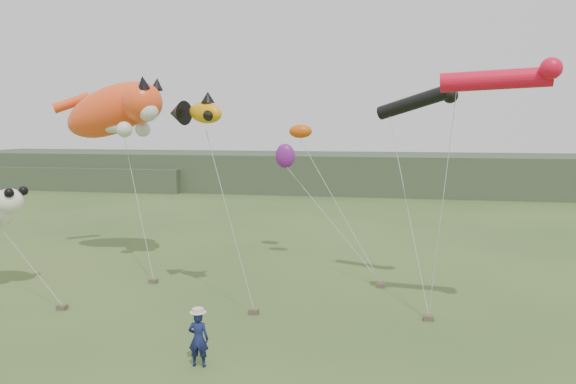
{
  "coord_description": "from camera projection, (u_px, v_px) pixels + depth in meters",
  "views": [
    {
      "loc": [
        5.0,
        -16.12,
        6.99
      ],
      "look_at": [
        1.19,
        3.0,
        4.7
      ],
      "focal_mm": 35.0,
      "sensor_mm": 36.0,
      "label": 1
    }
  ],
  "objects": [
    {
      "name": "festival_attendant",
      "position": [
        198.0,
        339.0,
        16.34
      ],
      "size": [
        0.63,
        0.43,
        1.66
      ],
      "primitive_type": "imported",
      "rotation": [
        0.0,
        0.0,
        3.2
      ],
      "color": "#131A4A",
      "rests_on": "ground"
    },
    {
      "name": "headland",
      "position": [
        324.0,
        173.0,
        61.39
      ],
      "size": [
        90.0,
        13.0,
        4.0
      ],
      "color": "#2D3D28",
      "rests_on": "ground"
    },
    {
      "name": "fish_kite",
      "position": [
        195.0,
        112.0,
        21.78
      ],
      "size": [
        2.66,
        1.74,
        1.29
      ],
      "color": "orange",
      "rests_on": "ground"
    },
    {
      "name": "sandbag_anchors",
      "position": [
        254.0,
        299.0,
        22.48
      ],
      "size": [
        14.09,
        5.7,
        0.18
      ],
      "color": "brown",
      "rests_on": "ground"
    },
    {
      "name": "tube_kites",
      "position": [
        465.0,
        89.0,
        20.4
      ],
      "size": [
        6.09,
        5.75,
        1.91
      ],
      "color": "black",
      "rests_on": "ground"
    },
    {
      "name": "cat_kite",
      "position": [
        119.0,
        109.0,
        28.29
      ],
      "size": [
        6.96,
        3.71,
        4.02
      ],
      "color": "#FF4A1A",
      "rests_on": "ground"
    },
    {
      "name": "misc_kites",
      "position": [
        290.0,
        148.0,
        29.33
      ],
      "size": [
        2.36,
        3.06,
        2.33
      ],
      "color": "#D54F0B",
      "rests_on": "ground"
    },
    {
      "name": "ground",
      "position": [
        232.0,
        352.0,
        17.49
      ],
      "size": [
        120.0,
        120.0,
        0.0
      ],
      "primitive_type": "plane",
      "color": "#385123",
      "rests_on": "ground"
    }
  ]
}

